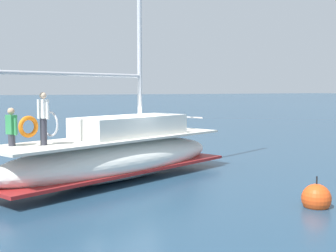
% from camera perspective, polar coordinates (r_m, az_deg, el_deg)
% --- Properties ---
extents(ground_plane, '(400.00, 400.00, 0.00)m').
position_cam_1_polar(ground_plane, '(16.48, -6.00, -6.42)').
color(ground_plane, navy).
extents(main_sailboat, '(6.06, 9.75, 13.68)m').
position_cam_1_polar(main_sailboat, '(16.11, -6.27, -3.38)').
color(main_sailboat, white).
rests_on(main_sailboat, ground).
extents(mooring_buoy, '(0.79, 0.79, 0.99)m').
position_cam_1_polar(mooring_buoy, '(13.07, 17.81, -8.50)').
color(mooring_buoy, '#EA4C19').
rests_on(mooring_buoy, ground).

